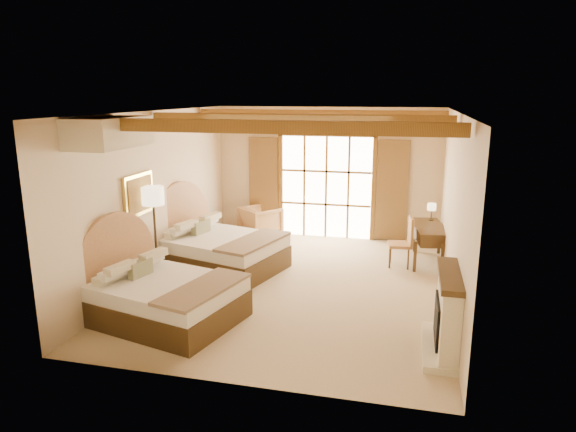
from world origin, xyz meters
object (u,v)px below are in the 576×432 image
(desk, at_px, (428,243))
(bed_far, at_px, (215,247))
(bed_near, at_px, (157,293))
(armchair, at_px, (261,222))
(nightstand, at_px, (145,280))

(desk, bearing_deg, bed_far, -171.58)
(bed_near, distance_m, desk, 5.81)
(armchair, height_order, desk, desk)
(bed_near, xyz_separation_m, nightstand, (-0.68, 0.84, -0.14))
(armchair, bearing_deg, bed_far, 123.72)
(bed_far, xyz_separation_m, desk, (4.26, 1.46, -0.03))
(bed_far, distance_m, armchair, 2.48)
(nightstand, relative_size, armchair, 0.68)
(nightstand, distance_m, armchair, 4.24)
(bed_far, xyz_separation_m, nightstand, (-0.67, -1.67, -0.16))
(bed_far, distance_m, nightstand, 1.81)
(bed_near, distance_m, nightstand, 1.09)
(armchair, bearing_deg, bed_near, 126.79)
(bed_near, relative_size, bed_far, 0.93)
(bed_far, height_order, desk, bed_far)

